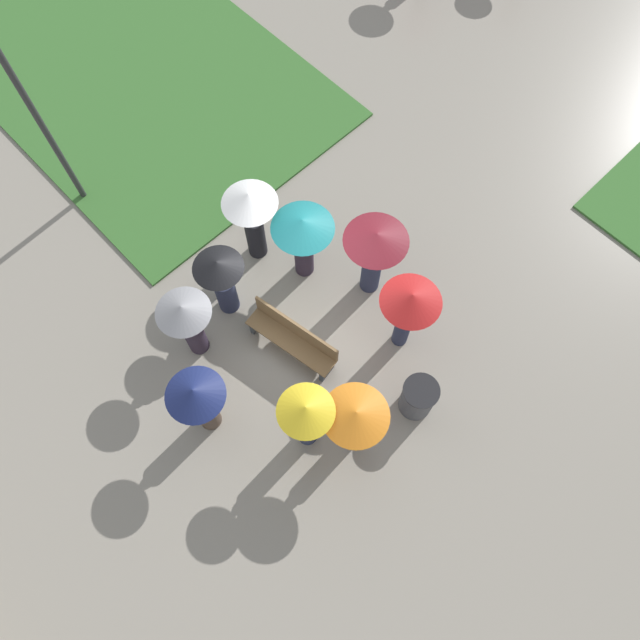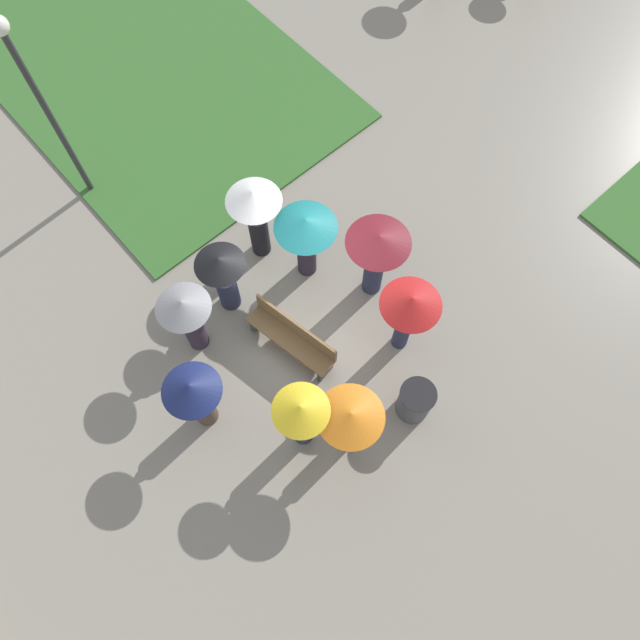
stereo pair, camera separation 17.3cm
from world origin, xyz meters
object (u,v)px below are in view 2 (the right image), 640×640
crowd_person_maroon (377,252)px  crowd_person_grey (188,316)px  crowd_person_orange (350,421)px  trash_bin (415,401)px  crowd_person_black (223,276)px  crowd_person_yellow (302,417)px  crowd_person_teal (306,233)px  crowd_person_navy (195,396)px  lamp_post (37,93)px  park_bench (293,336)px  crowd_person_red (409,309)px  crowd_person_white (255,211)px

crowd_person_maroon → crowd_person_grey: (-1.32, -3.24, -0.19)m
crowd_person_orange → trash_bin: bearing=-97.0°
crowd_person_maroon → crowd_person_black: size_ratio=1.11×
crowd_person_yellow → crowd_person_teal: crowd_person_yellow is taller
trash_bin → crowd_person_navy: size_ratio=0.49×
crowd_person_grey → crowd_person_navy: (1.26, -0.77, 0.07)m
crowd_person_teal → crowd_person_yellow: bearing=14.5°
crowd_person_maroon → crowd_person_navy: size_ratio=1.05×
crowd_person_yellow → crowd_person_orange: 0.77m
crowd_person_yellow → crowd_person_orange: (0.56, 0.53, 0.00)m
crowd_person_yellow → crowd_person_teal: bearing=-105.9°
lamp_post → crowd_person_grey: bearing=-5.2°
park_bench → crowd_person_red: 2.25m
lamp_post → crowd_person_yellow: bearing=-0.8°
trash_bin → crowd_person_navy: (-2.35, -2.86, 0.81)m
crowd_person_navy → crowd_person_teal: bearing=-164.0°
lamp_post → crowd_person_yellow: (6.98, -0.10, -1.49)m
park_bench → crowd_person_red: (1.27, 1.55, 1.02)m
crowd_person_red → crowd_person_grey: bearing=119.9°
park_bench → crowd_person_yellow: 1.92m
crowd_person_black → crowd_person_white: bearing=21.3°
crowd_person_black → crowd_person_red: crowd_person_red is taller
crowd_person_grey → crowd_person_black: size_ratio=1.02×
lamp_post → crowd_person_teal: size_ratio=2.43×
crowd_person_maroon → crowd_person_black: 2.78m
crowd_person_black → park_bench: bearing=-80.5°
lamp_post → trash_bin: (7.91, 1.70, -2.35)m
crowd_person_white → crowd_person_orange: crowd_person_white is taller
park_bench → crowd_person_red: size_ratio=0.96×
crowd_person_yellow → park_bench: bearing=-98.5°
crowd_person_yellow → crowd_person_white: bearing=-92.2°
crowd_person_maroon → park_bench: bearing=-178.0°
crowd_person_red → crowd_person_navy: bearing=142.2°
lamp_post → park_bench: bearing=9.1°
crowd_person_teal → crowd_person_grey: bearing=-37.1°
trash_bin → crowd_person_red: (-1.08, 0.74, 1.04)m
crowd_person_orange → crowd_person_grey: bearing=23.5°
crowd_person_maroon → crowd_person_teal: 1.33m
crowd_person_grey → crowd_person_black: bearing=-102.6°
trash_bin → crowd_person_white: crowd_person_white is taller
trash_bin → crowd_person_red: bearing=145.7°
crowd_person_navy → trash_bin: bearing=138.6°
park_bench → trash_bin: bearing=8.7°
trash_bin → crowd_person_orange: 1.58m
trash_bin → crowd_person_navy: bearing=-129.5°
crowd_person_yellow → crowd_person_teal: (-2.50, 2.28, 0.02)m
trash_bin → crowd_person_red: crowd_person_red is taller
crowd_person_black → crowd_person_grey: bearing=-167.3°
lamp_post → trash_bin: 8.43m
crowd_person_navy → crowd_person_yellow: 1.77m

